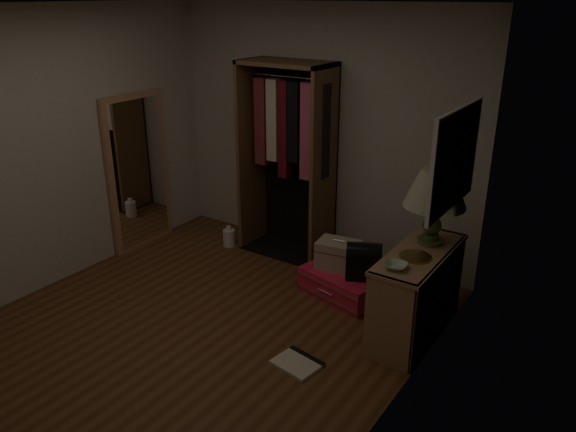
% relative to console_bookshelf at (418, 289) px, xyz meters
% --- Properties ---
extents(ground, '(4.00, 4.00, 0.00)m').
position_rel_console_bookshelf_xyz_m(ground, '(-1.53, -1.04, -0.39)').
color(ground, '#502E17').
rests_on(ground, ground).
extents(room_walls, '(3.52, 4.02, 2.60)m').
position_rel_console_bookshelf_xyz_m(room_walls, '(-1.46, -1.00, 1.11)').
color(room_walls, '#BCB6A8').
rests_on(room_walls, ground).
extents(console_bookshelf, '(0.42, 1.12, 0.75)m').
position_rel_console_bookshelf_xyz_m(console_bookshelf, '(0.00, 0.00, 0.00)').
color(console_bookshelf, '#9A6F4A').
rests_on(console_bookshelf, ground).
extents(open_wardrobe, '(0.97, 0.50, 2.05)m').
position_rel_console_bookshelf_xyz_m(open_wardrobe, '(-1.75, 0.73, 0.82)').
color(open_wardrobe, brown).
rests_on(open_wardrobe, ground).
extents(floor_mirror, '(0.06, 0.80, 1.70)m').
position_rel_console_bookshelf_xyz_m(floor_mirror, '(-3.24, -0.04, 0.46)').
color(floor_mirror, tan).
rests_on(floor_mirror, ground).
extents(pink_suitcase, '(0.88, 0.72, 0.24)m').
position_rel_console_bookshelf_xyz_m(pink_suitcase, '(-0.79, 0.22, -0.27)').
color(pink_suitcase, red).
rests_on(pink_suitcase, ground).
extents(train_case, '(0.44, 0.33, 0.29)m').
position_rel_console_bookshelf_xyz_m(train_case, '(-0.88, 0.24, -0.02)').
color(train_case, tan).
rests_on(train_case, pink_suitcase).
extents(black_bag, '(0.37, 0.32, 0.34)m').
position_rel_console_bookshelf_xyz_m(black_bag, '(-0.60, 0.20, 0.02)').
color(black_bag, black).
rests_on(black_bag, pink_suitcase).
extents(table_lamp, '(0.59, 0.59, 0.63)m').
position_rel_console_bookshelf_xyz_m(table_lamp, '(0.01, 0.17, 0.82)').
color(table_lamp, '#3B4D25').
rests_on(table_lamp, console_bookshelf).
extents(brass_tray, '(0.28, 0.28, 0.01)m').
position_rel_console_bookshelf_xyz_m(brass_tray, '(0.01, -0.16, 0.37)').
color(brass_tray, '#A88840').
rests_on(brass_tray, console_bookshelf).
extents(ceramic_bowl, '(0.19, 0.19, 0.04)m').
position_rel_console_bookshelf_xyz_m(ceramic_bowl, '(-0.04, -0.42, 0.38)').
color(ceramic_bowl, '#9DBB9C').
rests_on(ceramic_bowl, console_bookshelf).
extents(white_jug, '(0.15, 0.15, 0.24)m').
position_rel_console_bookshelf_xyz_m(white_jug, '(-2.40, 0.44, -0.29)').
color(white_jug, white).
rests_on(white_jug, ground).
extents(floor_book, '(0.38, 0.33, 0.03)m').
position_rel_console_bookshelf_xyz_m(floor_book, '(-0.56, -0.95, -0.37)').
color(floor_book, beige).
rests_on(floor_book, ground).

